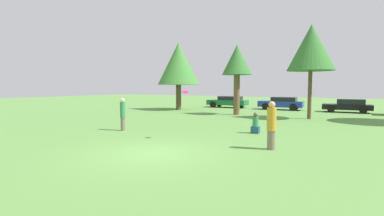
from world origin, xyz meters
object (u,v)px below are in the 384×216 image
frisbee (186,92)px  parked_car_green (228,101)px  person_catcher (271,125)px  tree_2 (311,48)px  person_thrower (123,114)px  bystander_sitting (255,125)px  tree_0 (178,64)px  tree_1 (237,62)px  parked_car_blue (281,103)px  parked_car_black (348,105)px

frisbee → parked_car_green: bearing=108.4°
person_catcher → tree_2: size_ratio=0.26×
person_thrower → person_catcher: bearing=0.0°
person_catcher → tree_2: 12.44m
tree_2 → person_thrower: bearing=-124.8°
bystander_sitting → person_thrower: bearing=-156.5°
person_thrower → tree_0: (-5.26, 13.27, 3.82)m
tree_1 → parked_car_blue: size_ratio=1.32×
tree_2 → parked_car_black: size_ratio=1.65×
tree_2 → parked_car_blue: (-3.80, 7.54, -4.50)m
tree_1 → parked_car_black: (8.09, 7.25, -3.85)m
frisbee → bystander_sitting: bearing=58.0°
frisbee → parked_car_black: 20.09m
tree_0 → tree_2: (13.02, -2.10, 0.48)m
tree_2 → parked_car_green: tree_2 is taller
tree_1 → parked_car_black: bearing=41.9°
person_catcher → tree_2: tree_2 is taller
tree_1 → parked_car_blue: tree_1 is taller
person_catcher → frisbee: frisbee is taller
bystander_sitting → tree_2: (1.32, 8.37, 4.76)m
person_catcher → tree_0: size_ratio=0.26×
bystander_sitting → tree_1: bearing=117.7°
tree_0 → parked_car_black: size_ratio=1.65×
person_catcher → parked_car_blue: (-4.19, 19.21, -0.22)m
tree_1 → parked_car_green: tree_1 is taller
frisbee → tree_1: bearing=101.5°
person_thrower → tree_2: 14.27m
person_thrower → parked_car_green: size_ratio=0.38×
bystander_sitting → parked_car_green: parked_car_green is taller
person_thrower → parked_car_black: size_ratio=0.42×
frisbee → tree_0: tree_0 is taller
tree_2 → parked_car_black: 9.07m
parked_car_green → parked_car_black: size_ratio=1.10×
frisbee → parked_car_blue: (-0.40, 19.25, -1.43)m
frisbee → tree_1: 12.44m
frisbee → person_catcher: bearing=0.5°
tree_1 → person_catcher: bearing=-62.5°
frisbee → tree_0: bearing=124.8°
person_thrower → parked_car_black: person_thrower is taller
person_catcher → tree_1: size_ratio=0.31×
tree_1 → tree_2: size_ratio=0.86×
tree_2 → parked_car_green: (-9.87, 7.68, -4.51)m
parked_car_green → parked_car_blue: (6.07, -0.14, 0.01)m
parked_car_blue → frisbee: bearing=88.8°
bystander_sitting → parked_car_green: bearing=118.1°
frisbee → parked_car_blue: bearing=91.2°
person_thrower → person_catcher: (8.15, -0.50, 0.02)m
person_thrower → parked_car_blue: size_ratio=0.39×
person_thrower → tree_1: tree_1 is taller
person_catcher → parked_car_green: (-10.26, 19.36, -0.23)m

